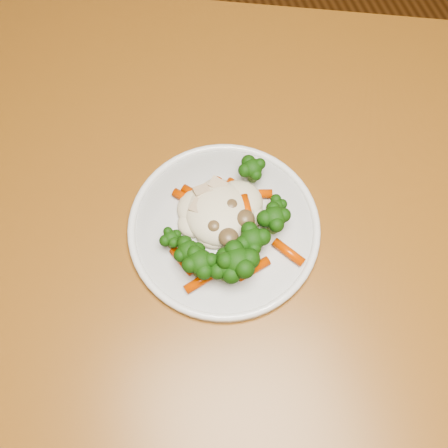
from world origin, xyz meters
The scene contains 3 objects.
dining_table centered at (0.20, 0.04, 0.65)m, with size 1.45×1.25×0.75m.
plate centered at (0.13, 0.09, 0.76)m, with size 0.25×0.25×0.01m, color silver.
meal centered at (0.13, 0.07, 0.78)m, with size 0.17×0.17×0.05m.
Camera 1 is at (0.04, -0.19, 1.42)m, focal length 45.00 mm.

